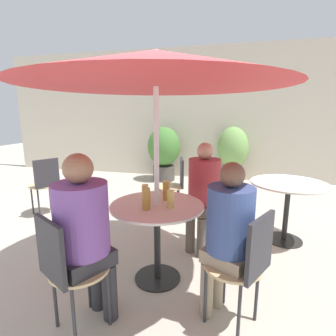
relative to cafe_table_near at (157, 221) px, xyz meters
name	(u,v)px	position (x,y,z in m)	size (l,w,h in m)	color
ground_plane	(136,275)	(-0.22, 0.00, -0.57)	(20.00, 20.00, 0.00)	#B2A899
storefront_wall	(198,114)	(-0.22, 4.11, 0.93)	(10.00, 0.06, 3.00)	beige
cafe_table_near	(157,221)	(0.00, 0.00, 0.00)	(0.83, 0.83, 0.73)	black
cafe_table_far	(288,195)	(1.28, 1.11, 0.01)	(0.87, 0.87, 0.73)	black
bistro_chair_0	(66,264)	(-0.41, -0.75, -0.04)	(0.46, 0.47, 0.88)	tan
bistro_chair_1	(245,260)	(0.75, -0.41, -0.04)	(0.47, 0.46, 0.88)	tan
bistro_chair_2	(210,202)	(0.41, 0.75, -0.04)	(0.46, 0.47, 0.88)	tan
bistro_chair_3	(175,181)	(-0.18, 1.55, -0.04)	(0.45, 0.43, 0.88)	tan
bistro_chair_4	(45,181)	(-2.06, 1.09, -0.04)	(0.47, 0.46, 0.88)	tan
seated_person_0	(84,228)	(-0.34, -0.62, 0.18)	(0.44, 0.46, 1.27)	#2D2D33
seated_person_1	(228,229)	(0.62, -0.34, 0.15)	(0.41, 0.40, 1.21)	gray
seated_person_2	(203,188)	(0.34, 0.62, 0.16)	(0.41, 0.43, 1.22)	brown
beer_glass_0	(171,199)	(0.14, -0.05, 0.24)	(0.06, 0.06, 0.16)	#DBC65B
beer_glass_1	(166,191)	(0.05, 0.14, 0.25)	(0.07, 0.07, 0.18)	#B28433
beer_glass_2	(145,193)	(-0.13, 0.07, 0.24)	(0.06, 0.06, 0.16)	#DBC65B
beer_glass_3	(146,199)	(-0.05, -0.14, 0.25)	(0.07, 0.07, 0.19)	#B28433
potted_plant_0	(164,150)	(-0.91, 3.61, 0.12)	(0.73, 0.73, 1.23)	#47423D
potted_plant_1	(233,151)	(0.61, 3.79, 0.15)	(0.67, 0.67, 1.24)	#93664C
umbrella	(156,68)	(0.00, 0.00, 1.30)	(2.20, 2.20, 2.02)	silver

